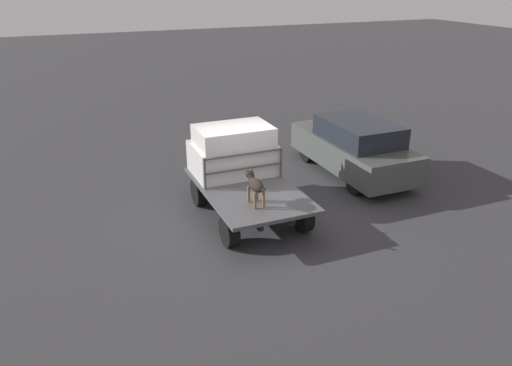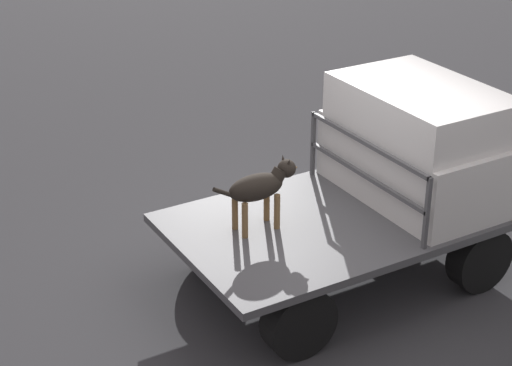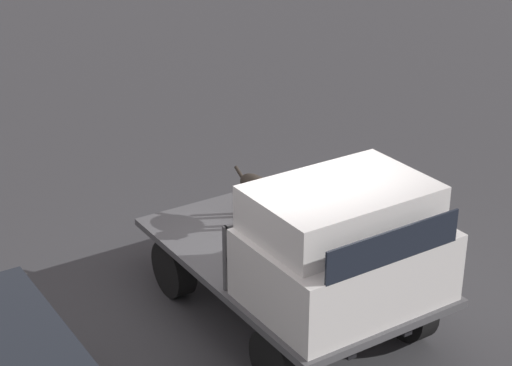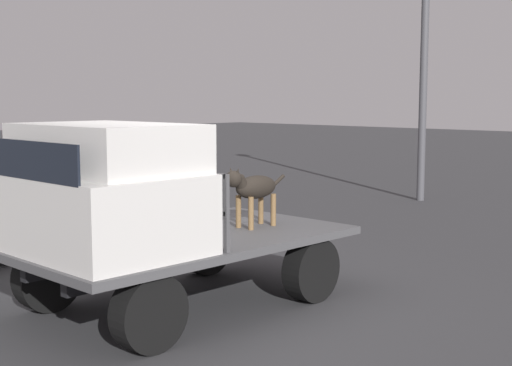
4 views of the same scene
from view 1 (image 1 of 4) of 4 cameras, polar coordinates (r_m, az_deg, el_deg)
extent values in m
plane|color=#38383A|center=(11.54, -0.90, -3.85)|extent=(80.00, 80.00, 0.00)
cylinder|color=black|center=(12.07, -6.53, -0.96)|extent=(0.68, 0.24, 0.68)
cylinder|color=black|center=(12.59, 0.84, 0.24)|extent=(0.68, 0.24, 0.68)
cylinder|color=black|center=(10.23, -3.07, -5.46)|extent=(0.68, 0.24, 0.68)
cylinder|color=black|center=(10.85, 5.37, -3.80)|extent=(0.68, 0.24, 0.68)
cube|color=black|center=(11.18, -2.59, -1.54)|extent=(3.18, 0.10, 0.18)
cube|color=black|center=(11.42, 0.72, -0.98)|extent=(3.18, 0.10, 0.18)
cube|color=#4C4C4F|center=(11.24, -0.92, -0.66)|extent=(3.45, 2.01, 0.08)
cube|color=silver|center=(11.95, -2.70, 2.88)|extent=(1.37, 1.89, 0.73)
cube|color=silver|center=(11.67, -2.58, 5.43)|extent=(1.16, 1.74, 0.45)
cube|color=black|center=(12.39, -3.83, 6.13)|extent=(0.02, 1.55, 0.33)
cube|color=#4C4C4F|center=(11.02, -5.86, 0.97)|extent=(0.04, 0.04, 0.72)
cube|color=#4C4C4F|center=(11.64, 2.87, 2.30)|extent=(0.04, 0.04, 0.72)
cube|color=#4C4C4F|center=(11.17, -1.39, 3.30)|extent=(0.04, 1.85, 0.04)
cube|color=#4C4C4F|center=(11.29, -1.38, 1.66)|extent=(0.04, 1.85, 0.04)
cylinder|color=brown|center=(10.44, -0.86, -1.28)|extent=(0.06, 0.06, 0.36)
cylinder|color=brown|center=(10.51, 0.11, -1.11)|extent=(0.06, 0.06, 0.36)
cylinder|color=brown|center=(10.14, -0.11, -2.04)|extent=(0.06, 0.06, 0.36)
cylinder|color=brown|center=(10.21, 0.88, -1.86)|extent=(0.06, 0.06, 0.36)
ellipsoid|color=black|center=(10.22, 0.00, -0.23)|extent=(0.57, 0.26, 0.26)
sphere|color=brown|center=(10.37, -0.33, -0.14)|extent=(0.12, 0.12, 0.12)
cylinder|color=black|center=(10.40, -0.52, 0.61)|extent=(0.18, 0.14, 0.18)
sphere|color=black|center=(10.46, -0.72, 1.03)|extent=(0.18, 0.18, 0.18)
cone|color=brown|center=(10.53, -0.87, 1.11)|extent=(0.10, 0.10, 0.10)
cone|color=black|center=(10.41, -0.95, 1.36)|extent=(0.06, 0.08, 0.10)
cone|color=black|center=(10.44, -0.45, 1.44)|extent=(0.06, 0.08, 0.10)
cylinder|color=black|center=(9.92, 0.75, -0.80)|extent=(0.24, 0.04, 0.16)
cylinder|color=black|center=(14.86, 5.86, 3.57)|extent=(0.60, 0.20, 0.60)
cylinder|color=black|center=(15.57, 10.55, 4.21)|extent=(0.60, 0.20, 0.60)
cylinder|color=black|center=(12.81, 11.31, -0.02)|extent=(0.60, 0.20, 0.60)
cylinder|color=black|center=(13.63, 16.38, 0.90)|extent=(0.60, 0.20, 0.60)
cube|color=#474C47|center=(14.07, 11.00, 3.57)|extent=(4.17, 1.72, 0.75)
cube|color=#1E232B|center=(13.71, 11.67, 5.86)|extent=(2.29, 1.55, 0.55)
camera|label=2|loc=(11.07, 41.95, 14.95)|focal=60.00mm
camera|label=3|loc=(18.35, 5.48, 23.23)|focal=60.00mm
camera|label=4|loc=(14.64, -29.46, 7.99)|focal=50.00mm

